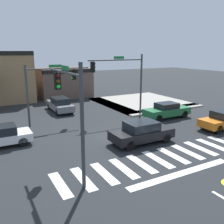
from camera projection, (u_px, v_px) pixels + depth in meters
name	position (u px, v px, depth m)	size (l,w,h in m)	color
ground_plane	(120.00, 137.00, 18.74)	(120.00, 120.00, 0.00)	#232628
crosswalk_near	(158.00, 159.00, 14.91)	(12.61, 2.67, 0.01)	silver
curb_corner_northeast	(140.00, 103.00, 30.70)	(10.00, 10.60, 0.15)	#9E998E
storefront_row	(24.00, 79.00, 32.50)	(15.20, 6.03, 6.34)	#93704C
traffic_signal_northwest	(50.00, 82.00, 21.41)	(5.66, 0.32, 5.23)	#383A3D
traffic_signal_northeast	(122.00, 74.00, 23.71)	(5.88, 0.32, 6.05)	#383A3D
traffic_signal_southwest	(70.00, 100.00, 12.26)	(0.32, 4.78, 5.90)	#383A3D
car_green	(167.00, 110.00, 23.85)	(4.67, 1.71, 1.52)	#1E6638
car_gray	(60.00, 104.00, 26.55)	(1.76, 4.72, 1.53)	slate
car_black	(142.00, 132.00, 17.46)	(4.50, 1.92, 1.54)	black
car_orange	(224.00, 120.00, 20.64)	(4.40, 1.74, 1.53)	orange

